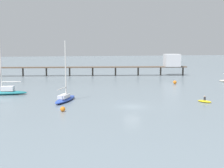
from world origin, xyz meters
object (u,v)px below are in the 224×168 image
at_px(mooring_buoy_inner, 63,109).
at_px(pier, 142,63).
at_px(sailboat_blue, 65,98).
at_px(mooring_buoy_mid, 175,82).
at_px(sailboat_teal, 5,91).
at_px(dinghy_yellow, 205,101).

bearing_deg(mooring_buoy_inner, pier, 61.60).
xyz_separation_m(sailboat_blue, mooring_buoy_mid, (28.11, 18.94, -0.23)).
height_order(sailboat_blue, mooring_buoy_inner, sailboat_blue).
height_order(sailboat_teal, dinghy_yellow, sailboat_teal).
bearing_deg(sailboat_teal, sailboat_blue, -40.52).
height_order(sailboat_blue, mooring_buoy_mid, sailboat_blue).
distance_m(pier, mooring_buoy_mid, 22.02).
relative_size(sailboat_blue, mooring_buoy_inner, 13.80).
distance_m(pier, dinghy_yellow, 46.19).
bearing_deg(sailboat_teal, mooring_buoy_mid, 12.99).
distance_m(dinghy_yellow, mooring_buoy_mid, 24.77).
bearing_deg(sailboat_teal, pier, 39.55).
bearing_deg(dinghy_yellow, sailboat_blue, 167.09).
bearing_deg(mooring_buoy_inner, mooring_buoy_mid, 43.51).
bearing_deg(pier, sailboat_teal, -140.45).
distance_m(mooring_buoy_inner, mooring_buoy_mid, 39.75).
relative_size(sailboat_teal, mooring_buoy_inner, 13.96).
height_order(pier, dinghy_yellow, pier).
bearing_deg(mooring_buoy_mid, sailboat_blue, -146.02).
distance_m(pier, sailboat_blue, 48.15).
bearing_deg(mooring_buoy_mid, sailboat_teal, -167.01).
distance_m(pier, sailboat_teal, 48.39).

